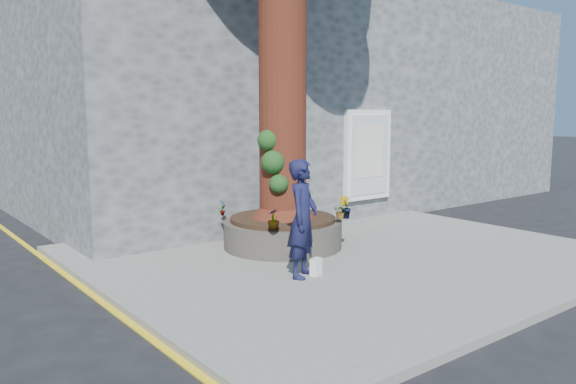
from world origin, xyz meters
TOP-DOWN VIEW (x-y plane):
  - ground at (0.00, 0.00)m, footprint 120.00×120.00m
  - pavement at (1.50, 1.00)m, footprint 9.00×8.00m
  - yellow_line at (-3.05, 1.00)m, footprint 0.10×30.00m
  - stone_shop at (2.50, 7.20)m, footprint 10.30×8.30m
  - neighbour_shop at (10.50, 7.20)m, footprint 6.00×8.00m
  - planter at (0.80, 2.00)m, footprint 2.30×2.30m
  - man at (-0.16, 0.21)m, footprint 0.82×0.74m
  - woman at (1.03, 3.48)m, footprint 1.02×0.93m
  - shopping_bag at (0.04, 0.13)m, footprint 0.23×0.18m
  - plant_a at (-0.05, 2.85)m, footprint 0.20×0.17m
  - plant_b at (1.65, 1.15)m, footprint 0.29×0.29m
  - plant_c at (-0.05, 1.15)m, footprint 0.25×0.25m
  - plant_d at (1.54, 1.15)m, footprint 0.35×0.35m

SIDE VIEW (x-z plane):
  - ground at x=0.00m, z-range 0.00..0.00m
  - yellow_line at x=-3.05m, z-range 0.00..0.01m
  - pavement at x=1.50m, z-range 0.00..0.12m
  - shopping_bag at x=0.04m, z-range 0.12..0.40m
  - planter at x=0.80m, z-range 0.11..0.71m
  - plant_d at x=1.54m, z-range 0.72..1.01m
  - plant_a at x=-0.05m, z-range 0.72..1.04m
  - plant_c at x=-0.05m, z-range 0.72..1.09m
  - plant_b at x=1.65m, z-range 0.72..1.15m
  - woman at x=1.03m, z-range 0.12..1.82m
  - man at x=-0.16m, z-range 0.12..2.00m
  - neighbour_shop at x=10.50m, z-range 0.00..6.00m
  - stone_shop at x=2.50m, z-range 0.01..6.31m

